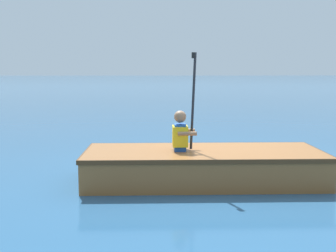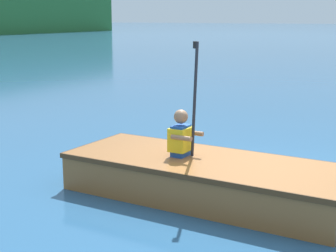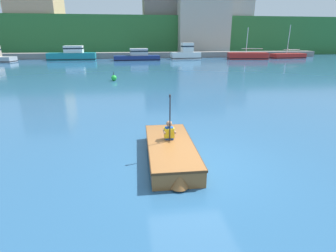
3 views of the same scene
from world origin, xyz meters
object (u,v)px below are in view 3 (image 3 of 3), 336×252
Objects in this scene: rowboat_foreground at (171,151)px; moored_boat_dock_west_end at (288,56)px; moored_boat_dock_east_end at (137,56)px; moored_boat_outer_slip_west at (248,56)px; person_paddler at (169,131)px; moored_boat_dock_west_inner at (72,55)px; channel_buoy at (114,78)px; moored_boat_dock_east_inner at (186,53)px.

moored_boat_dock_west_end is at bearing 54.28° from rowboat_foreground.
moored_boat_outer_slip_west reaches higher than moored_boat_dock_east_end.
moored_boat_dock_west_end is 4.25× the size of person_paddler.
channel_buoy is (7.10, -20.65, -0.56)m from moored_boat_dock_west_inner.
moored_boat_dock_west_end reaches higher than channel_buoy.
moored_boat_dock_east_end is 5.06× the size of person_paddler.
moored_boat_dock_west_end is 0.84× the size of moored_boat_dock_east_end.
rowboat_foreground is at bearing -90.28° from moored_boat_dock_east_end.
moored_boat_dock_west_end is 1.66× the size of rowboat_foreground.
person_paddler is (-0.15, -33.39, 0.12)m from moored_boat_dock_east_end.
moored_boat_outer_slip_west reaches higher than moored_boat_dock_east_inner.
moored_boat_dock_west_end is 33.60m from channel_buoy.
moored_boat_dock_east_inner is 6.64× the size of channel_buoy.
person_paddler reaches higher than moored_boat_dock_east_end.
moored_boat_dock_east_inner reaches higher than channel_buoy.
moored_boat_dock_west_end is at bearing 8.07° from moored_boat_outer_slip_west.
moored_boat_dock_west_inner is (-34.20, 0.78, 0.41)m from moored_boat_dock_west_end.
moored_boat_dock_west_end is at bearing 36.23° from channel_buoy.
moored_boat_dock_east_inner is 0.69× the size of moored_boat_dock_east_end.
moored_boat_dock_west_inner reaches higher than person_paddler.
channel_buoy is (-19.64, -18.80, -0.25)m from moored_boat_outer_slip_west.
moored_boat_outer_slip_west is 4.58× the size of person_paddler.
channel_buoy is (-2.33, 14.60, -0.04)m from rowboat_foreground.
channel_buoy is at bearing -136.25° from moored_boat_outer_slip_west.
moored_boat_dock_west_end reaches higher than moored_boat_outer_slip_west.
channel_buoy is at bearing 99.05° from rowboat_foreground.
moored_boat_dock_east_inner is (-16.96, 0.51, 0.51)m from moored_boat_dock_west_end.
rowboat_foreground is (-7.82, -34.97, -0.62)m from moored_boat_dock_east_inner.
channel_buoy is (-2.33, 14.23, -0.50)m from person_paddler.
moored_boat_outer_slip_west is 1.79× the size of rowboat_foreground.
person_paddler is 14.43m from channel_buoy.
channel_buoy is at bearing -143.77° from moored_boat_dock_west_end.
moored_boat_dock_west_end is 16.97m from moored_boat_dock_east_inner.
moored_boat_dock_west_inner reaches higher than rowboat_foreground.
moored_boat_outer_slip_west is at bearing -9.37° from moored_boat_dock_east_inner.
person_paddler is (-24.77, -34.09, 0.36)m from moored_boat_dock_west_end.
channel_buoy is at bearing -116.48° from moored_boat_dock_east_inner.
moored_boat_dock_east_end is 19.32m from channel_buoy.
moored_boat_dock_west_inner is 5.06× the size of person_paddler.
moored_boat_outer_slip_west is at bearing 43.75° from channel_buoy.
rowboat_foreground is at bearing -91.51° from person_paddler.
moored_boat_dock_west_inner is 36.13m from person_paddler.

